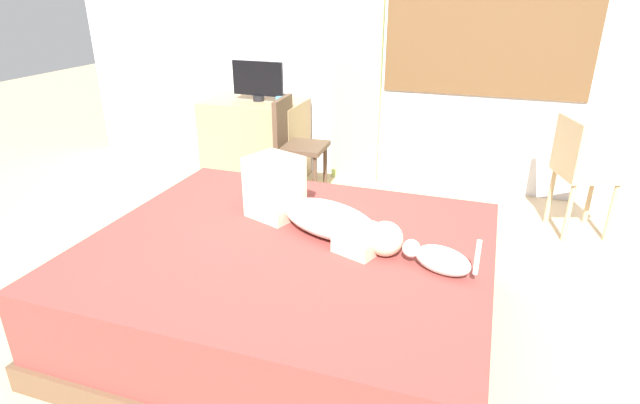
{
  "coord_description": "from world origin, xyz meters",
  "views": [
    {
      "loc": [
        0.87,
        -2.04,
        1.72
      ],
      "look_at": [
        0.08,
        0.26,
        0.67
      ],
      "focal_mm": 28.51,
      "sensor_mm": 36.0,
      "label": 1
    }
  ],
  "objects_px": {
    "bed": "(290,286)",
    "cup": "(279,102)",
    "person_lying": "(314,209)",
    "chair_spare": "(578,167)",
    "desk": "(256,140)",
    "cat": "(439,259)",
    "chair_by_desk": "(295,141)",
    "tv_monitor": "(258,80)"
  },
  "relations": [
    {
      "from": "tv_monitor",
      "to": "cup",
      "type": "distance_m",
      "value": 0.34
    },
    {
      "from": "person_lying",
      "to": "desk",
      "type": "bearing_deg",
      "value": 123.72
    },
    {
      "from": "desk",
      "to": "tv_monitor",
      "type": "bearing_deg",
      "value": -0.0
    },
    {
      "from": "cat",
      "to": "cup",
      "type": "relative_size",
      "value": 4.1
    },
    {
      "from": "cat",
      "to": "chair_by_desk",
      "type": "relative_size",
      "value": 0.4
    },
    {
      "from": "chair_by_desk",
      "to": "desk",
      "type": "bearing_deg",
      "value": 147.34
    },
    {
      "from": "person_lying",
      "to": "desk",
      "type": "distance_m",
      "value": 2.25
    },
    {
      "from": "chair_by_desk",
      "to": "chair_spare",
      "type": "xyz_separation_m",
      "value": [
        2.16,
        0.04,
        0.0
      ]
    },
    {
      "from": "bed",
      "to": "chair_spare",
      "type": "bearing_deg",
      "value": 48.89
    },
    {
      "from": "cat",
      "to": "tv_monitor",
      "type": "relative_size",
      "value": 0.72
    },
    {
      "from": "person_lying",
      "to": "chair_by_desk",
      "type": "bearing_deg",
      "value": 115.16
    },
    {
      "from": "cat",
      "to": "chair_by_desk",
      "type": "distance_m",
      "value": 2.23
    },
    {
      "from": "bed",
      "to": "chair_by_desk",
      "type": "height_order",
      "value": "chair_by_desk"
    },
    {
      "from": "person_lying",
      "to": "cat",
      "type": "xyz_separation_m",
      "value": [
        0.67,
        -0.23,
        -0.05
      ]
    },
    {
      "from": "bed",
      "to": "cup",
      "type": "relative_size",
      "value": 24.21
    },
    {
      "from": "bed",
      "to": "cup",
      "type": "xyz_separation_m",
      "value": [
        -0.85,
        1.89,
        0.53
      ]
    },
    {
      "from": "bed",
      "to": "tv_monitor",
      "type": "distance_m",
      "value": 2.42
    },
    {
      "from": "cat",
      "to": "person_lying",
      "type": "bearing_deg",
      "value": 161.3
    },
    {
      "from": "desk",
      "to": "tv_monitor",
      "type": "distance_m",
      "value": 0.55
    },
    {
      "from": "desk",
      "to": "chair_by_desk",
      "type": "xyz_separation_m",
      "value": [
        0.53,
        -0.34,
        0.14
      ]
    },
    {
      "from": "bed",
      "to": "cat",
      "type": "relative_size",
      "value": 5.9
    },
    {
      "from": "desk",
      "to": "cup",
      "type": "xyz_separation_m",
      "value": [
        0.32,
        -0.15,
        0.41
      ]
    },
    {
      "from": "cup",
      "to": "chair_by_desk",
      "type": "bearing_deg",
      "value": -41.83
    },
    {
      "from": "cat",
      "to": "desk",
      "type": "relative_size",
      "value": 0.39
    },
    {
      "from": "chair_by_desk",
      "to": "chair_spare",
      "type": "relative_size",
      "value": 1.0
    },
    {
      "from": "person_lying",
      "to": "chair_spare",
      "type": "height_order",
      "value": "chair_spare"
    },
    {
      "from": "cat",
      "to": "desk",
      "type": "distance_m",
      "value": 2.84
    },
    {
      "from": "bed",
      "to": "tv_monitor",
      "type": "bearing_deg",
      "value": 118.69
    },
    {
      "from": "desk",
      "to": "cup",
      "type": "relative_size",
      "value": 10.65
    },
    {
      "from": "person_lying",
      "to": "tv_monitor",
      "type": "distance_m",
      "value": 2.23
    },
    {
      "from": "bed",
      "to": "cat",
      "type": "bearing_deg",
      "value": -3.83
    },
    {
      "from": "person_lying",
      "to": "chair_by_desk",
      "type": "xyz_separation_m",
      "value": [
        -0.72,
        1.52,
        -0.12
      ]
    },
    {
      "from": "desk",
      "to": "chair_spare",
      "type": "height_order",
      "value": "chair_spare"
    },
    {
      "from": "cat",
      "to": "tv_monitor",
      "type": "xyz_separation_m",
      "value": [
        -1.86,
        2.09,
        0.34
      ]
    },
    {
      "from": "person_lying",
      "to": "chair_by_desk",
      "type": "distance_m",
      "value": 1.69
    },
    {
      "from": "bed",
      "to": "desk",
      "type": "bearing_deg",
      "value": 119.77
    },
    {
      "from": "bed",
      "to": "cup",
      "type": "bearing_deg",
      "value": 114.19
    },
    {
      "from": "person_lying",
      "to": "chair_by_desk",
      "type": "height_order",
      "value": "chair_by_desk"
    },
    {
      "from": "tv_monitor",
      "to": "chair_by_desk",
      "type": "height_order",
      "value": "tv_monitor"
    },
    {
      "from": "person_lying",
      "to": "tv_monitor",
      "type": "height_order",
      "value": "tv_monitor"
    },
    {
      "from": "bed",
      "to": "desk",
      "type": "xyz_separation_m",
      "value": [
        -1.17,
        2.04,
        0.11
      ]
    },
    {
      "from": "bed",
      "to": "person_lying",
      "type": "relative_size",
      "value": 2.21
    }
  ]
}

